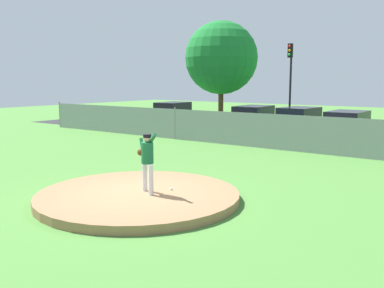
# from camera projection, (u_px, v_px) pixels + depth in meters

# --- Properties ---
(ground_plane) EXTENTS (80.00, 80.00, 0.00)m
(ground_plane) POSITION_uv_depth(u_px,v_px,m) (248.00, 165.00, 16.19)
(ground_plane) COLOR #4C8438
(asphalt_strip) EXTENTS (44.00, 7.00, 0.01)m
(asphalt_strip) POSITION_uv_depth(u_px,v_px,m) (325.00, 140.00, 22.95)
(asphalt_strip) COLOR #2B2B2D
(asphalt_strip) RESTS_ON ground_plane
(pitchers_mound) EXTENTS (5.41, 5.41, 0.22)m
(pitchers_mound) POSITION_uv_depth(u_px,v_px,m) (138.00, 196.00, 11.41)
(pitchers_mound) COLOR #99704C
(pitchers_mound) RESTS_ON ground_plane
(pitcher_youth) EXTENTS (0.81, 0.36, 1.64)m
(pitcher_youth) POSITION_uv_depth(u_px,v_px,m) (147.00, 157.00, 11.18)
(pitcher_youth) COLOR silver
(pitcher_youth) RESTS_ON pitchers_mound
(baseball) EXTENTS (0.07, 0.07, 0.07)m
(baseball) POSITION_uv_depth(u_px,v_px,m) (171.00, 189.00, 11.60)
(baseball) COLOR white
(baseball) RESTS_ON pitchers_mound
(chainlink_fence) EXTENTS (33.89, 0.07, 1.75)m
(chainlink_fence) POSITION_uv_depth(u_px,v_px,m) (292.00, 133.00, 19.25)
(chainlink_fence) COLOR gray
(chainlink_fence) RESTS_ON ground_plane
(parked_car_white) EXTENTS (1.89, 4.51, 1.64)m
(parked_car_white) POSITION_uv_depth(u_px,v_px,m) (347.00, 128.00, 21.73)
(parked_car_white) COLOR silver
(parked_car_white) RESTS_ON ground_plane
(parked_car_teal) EXTENTS (2.12, 4.42, 1.69)m
(parked_car_teal) POSITION_uv_depth(u_px,v_px,m) (299.00, 123.00, 24.07)
(parked_car_teal) COLOR #146066
(parked_car_teal) RESTS_ON ground_plane
(parked_car_champagne) EXTENTS (2.02, 4.35, 1.71)m
(parked_car_champagne) POSITION_uv_depth(u_px,v_px,m) (173.00, 115.00, 29.40)
(parked_car_champagne) COLOR tan
(parked_car_champagne) RESTS_ON ground_plane
(parked_car_slate) EXTENTS (2.02, 4.78, 1.69)m
(parked_car_slate) POSITION_uv_depth(u_px,v_px,m) (253.00, 121.00, 25.40)
(parked_car_slate) COLOR slate
(parked_car_slate) RESTS_ON ground_plane
(traffic_light_near) EXTENTS (0.28, 0.46, 5.57)m
(traffic_light_near) POSITION_uv_depth(u_px,v_px,m) (290.00, 72.00, 28.05)
(traffic_light_near) COLOR black
(traffic_light_near) RESTS_ON ground_plane
(tree_leaning_west) EXTENTS (5.89, 5.89, 7.95)m
(tree_leaning_west) POSITION_uv_depth(u_px,v_px,m) (221.00, 58.00, 34.43)
(tree_leaning_west) COLOR #4C331E
(tree_leaning_west) RESTS_ON ground_plane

